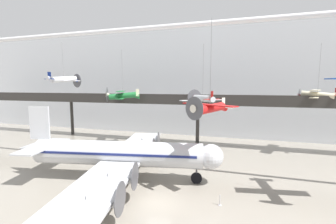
{
  "coord_description": "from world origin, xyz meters",
  "views": [
    {
      "loc": [
        7.21,
        -19.97,
        11.56
      ],
      "look_at": [
        -1.8,
        9.73,
        7.95
      ],
      "focal_mm": 24.0,
      "sensor_mm": 36.0,
      "label": 1
    }
  ],
  "objects_px": {
    "suspended_plane_green_biplane": "(123,96)",
    "suspended_plane_white_twin": "(64,79)",
    "airliner_silver_main": "(117,154)",
    "suspended_plane_cream_biplane": "(317,95)",
    "stanchion_barrier": "(220,202)",
    "suspended_plane_silver_racer": "(203,98)",
    "suspended_plane_red_highwing": "(210,108)"
  },
  "relations": [
    {
      "from": "stanchion_barrier",
      "to": "suspended_plane_white_twin",
      "type": "bearing_deg",
      "value": 160.11
    },
    {
      "from": "suspended_plane_white_twin",
      "to": "stanchion_barrier",
      "type": "distance_m",
      "value": 30.27
    },
    {
      "from": "suspended_plane_silver_racer",
      "to": "suspended_plane_red_highwing",
      "type": "relative_size",
      "value": 1.01
    },
    {
      "from": "airliner_silver_main",
      "to": "suspended_plane_white_twin",
      "type": "xyz_separation_m",
      "value": [
        -13.49,
        6.88,
        9.32
      ]
    },
    {
      "from": "stanchion_barrier",
      "to": "suspended_plane_red_highwing",
      "type": "bearing_deg",
      "value": 120.52
    },
    {
      "from": "suspended_plane_silver_racer",
      "to": "stanchion_barrier",
      "type": "relative_size",
      "value": 9.5
    },
    {
      "from": "airliner_silver_main",
      "to": "suspended_plane_green_biplane",
      "type": "distance_m",
      "value": 18.08
    },
    {
      "from": "suspended_plane_cream_biplane",
      "to": "suspended_plane_red_highwing",
      "type": "distance_m",
      "value": 24.5
    },
    {
      "from": "suspended_plane_cream_biplane",
      "to": "suspended_plane_silver_racer",
      "type": "xyz_separation_m",
      "value": [
        -18.21,
        -4.79,
        -0.68
      ]
    },
    {
      "from": "suspended_plane_silver_racer",
      "to": "suspended_plane_white_twin",
      "type": "distance_m",
      "value": 23.18
    },
    {
      "from": "suspended_plane_green_biplane",
      "to": "suspended_plane_white_twin",
      "type": "xyz_separation_m",
      "value": [
        -6.16,
        -8.35,
        2.89
      ]
    },
    {
      "from": "suspended_plane_cream_biplane",
      "to": "suspended_plane_silver_racer",
      "type": "relative_size",
      "value": 0.96
    },
    {
      "from": "suspended_plane_cream_biplane",
      "to": "stanchion_barrier",
      "type": "height_order",
      "value": "suspended_plane_cream_biplane"
    },
    {
      "from": "suspended_plane_red_highwing",
      "to": "suspended_plane_white_twin",
      "type": "height_order",
      "value": "suspended_plane_white_twin"
    },
    {
      "from": "suspended_plane_green_biplane",
      "to": "stanchion_barrier",
      "type": "xyz_separation_m",
      "value": [
        19.85,
        -17.77,
        -9.4
      ]
    },
    {
      "from": "suspended_plane_green_biplane",
      "to": "suspended_plane_silver_racer",
      "type": "xyz_separation_m",
      "value": [
        15.63,
        -1.1,
        -0.26
      ]
    },
    {
      "from": "suspended_plane_cream_biplane",
      "to": "stanchion_barrier",
      "type": "bearing_deg",
      "value": 77.12
    },
    {
      "from": "suspended_plane_silver_racer",
      "to": "suspended_plane_cream_biplane",
      "type": "bearing_deg",
      "value": -113.66
    },
    {
      "from": "suspended_plane_cream_biplane",
      "to": "suspended_plane_white_twin",
      "type": "distance_m",
      "value": 41.85
    },
    {
      "from": "suspended_plane_green_biplane",
      "to": "suspended_plane_cream_biplane",
      "type": "distance_m",
      "value": 34.05
    },
    {
      "from": "suspended_plane_red_highwing",
      "to": "suspended_plane_white_twin",
      "type": "relative_size",
      "value": 1.4
    },
    {
      "from": "airliner_silver_main",
      "to": "suspended_plane_red_highwing",
      "type": "xyz_separation_m",
      "value": [
        11.09,
        -0.09,
        5.97
      ]
    },
    {
      "from": "suspended_plane_cream_biplane",
      "to": "stanchion_barrier",
      "type": "xyz_separation_m",
      "value": [
        -14.0,
        -21.45,
        -9.82
      ]
    },
    {
      "from": "suspended_plane_cream_biplane",
      "to": "stanchion_barrier",
      "type": "relative_size",
      "value": 9.09
    },
    {
      "from": "suspended_plane_red_highwing",
      "to": "stanchion_barrier",
      "type": "bearing_deg",
      "value": 62.72
    },
    {
      "from": "airliner_silver_main",
      "to": "suspended_plane_red_highwing",
      "type": "distance_m",
      "value": 12.59
    },
    {
      "from": "suspended_plane_red_highwing",
      "to": "airliner_silver_main",
      "type": "bearing_deg",
      "value": -58.27
    },
    {
      "from": "suspended_plane_green_biplane",
      "to": "suspended_plane_white_twin",
      "type": "bearing_deg",
      "value": 29.63
    },
    {
      "from": "suspended_plane_red_highwing",
      "to": "suspended_plane_white_twin",
      "type": "xyz_separation_m",
      "value": [
        -24.58,
        6.97,
        3.35
      ]
    },
    {
      "from": "suspended_plane_silver_racer",
      "to": "suspended_plane_red_highwing",
      "type": "bearing_deg",
      "value": 152.68
    },
    {
      "from": "airliner_silver_main",
      "to": "suspended_plane_red_highwing",
      "type": "bearing_deg",
      "value": -10.86
    },
    {
      "from": "suspended_plane_silver_racer",
      "to": "stanchion_barrier",
      "type": "height_order",
      "value": "suspended_plane_silver_racer"
    }
  ]
}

